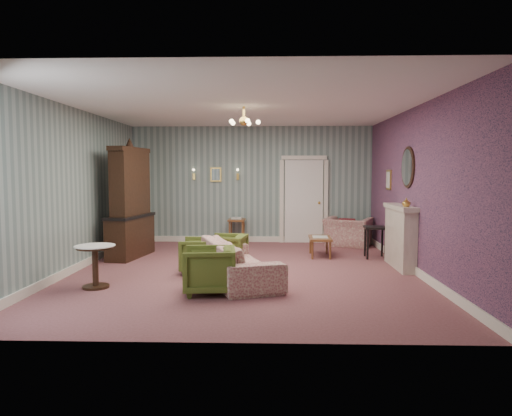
{
  "coord_description": "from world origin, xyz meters",
  "views": [
    {
      "loc": [
        0.46,
        -8.19,
        1.77
      ],
      "look_at": [
        0.2,
        0.4,
        1.1
      ],
      "focal_mm": 32.71,
      "sensor_mm": 36.0,
      "label": 1
    }
  ],
  "objects_px": {
    "olive_chair_b": "(200,253)",
    "olive_chair_c": "(227,249)",
    "side_table_black": "(375,242)",
    "sofa_chintz": "(238,254)",
    "dresser": "(130,199)",
    "pedestal_table": "(95,266)",
    "fireplace": "(400,236)",
    "coffee_table": "(320,247)",
    "olive_chair_a": "(209,268)",
    "wingback_chair": "(348,227)"
  },
  "relations": [
    {
      "from": "fireplace",
      "to": "side_table_black",
      "type": "relative_size",
      "value": 2.13
    },
    {
      "from": "olive_chair_b",
      "to": "dresser",
      "type": "height_order",
      "value": "dresser"
    },
    {
      "from": "olive_chair_b",
      "to": "olive_chair_c",
      "type": "bearing_deg",
      "value": 135.69
    },
    {
      "from": "side_table_black",
      "to": "pedestal_table",
      "type": "distance_m",
      "value": 5.46
    },
    {
      "from": "pedestal_table",
      "to": "fireplace",
      "type": "bearing_deg",
      "value": 18.17
    },
    {
      "from": "olive_chair_a",
      "to": "olive_chair_c",
      "type": "relative_size",
      "value": 1.1
    },
    {
      "from": "olive_chair_a",
      "to": "dresser",
      "type": "relative_size",
      "value": 0.31
    },
    {
      "from": "sofa_chintz",
      "to": "olive_chair_c",
      "type": "bearing_deg",
      "value": -3.8
    },
    {
      "from": "olive_chair_b",
      "to": "dresser",
      "type": "bearing_deg",
      "value": -130.6
    },
    {
      "from": "sofa_chintz",
      "to": "dresser",
      "type": "bearing_deg",
      "value": 30.25
    },
    {
      "from": "sofa_chintz",
      "to": "coffee_table",
      "type": "relative_size",
      "value": 2.8
    },
    {
      "from": "olive_chair_c",
      "to": "sofa_chintz",
      "type": "distance_m",
      "value": 1.06
    },
    {
      "from": "wingback_chair",
      "to": "pedestal_table",
      "type": "bearing_deg",
      "value": 65.64
    },
    {
      "from": "olive_chair_b",
      "to": "pedestal_table",
      "type": "distance_m",
      "value": 1.83
    },
    {
      "from": "olive_chair_b",
      "to": "coffee_table",
      "type": "distance_m",
      "value": 2.81
    },
    {
      "from": "olive_chair_c",
      "to": "sofa_chintz",
      "type": "relative_size",
      "value": 0.3
    },
    {
      "from": "dresser",
      "to": "pedestal_table",
      "type": "height_order",
      "value": "dresser"
    },
    {
      "from": "dresser",
      "to": "pedestal_table",
      "type": "distance_m",
      "value": 2.74
    },
    {
      "from": "olive_chair_a",
      "to": "olive_chair_c",
      "type": "height_order",
      "value": "olive_chair_a"
    },
    {
      "from": "sofa_chintz",
      "to": "side_table_black",
      "type": "height_order",
      "value": "sofa_chintz"
    },
    {
      "from": "sofa_chintz",
      "to": "fireplace",
      "type": "relative_size",
      "value": 1.61
    },
    {
      "from": "side_table_black",
      "to": "sofa_chintz",
      "type": "bearing_deg",
      "value": -142.72
    },
    {
      "from": "wingback_chair",
      "to": "pedestal_table",
      "type": "distance_m",
      "value": 6.17
    },
    {
      "from": "sofa_chintz",
      "to": "pedestal_table",
      "type": "bearing_deg",
      "value": 85.18
    },
    {
      "from": "olive_chair_a",
      "to": "pedestal_table",
      "type": "xyz_separation_m",
      "value": [
        -1.78,
        0.26,
        -0.05
      ]
    },
    {
      "from": "olive_chair_a",
      "to": "olive_chair_c",
      "type": "distance_m",
      "value": 1.83
    },
    {
      "from": "olive_chair_b",
      "to": "fireplace",
      "type": "height_order",
      "value": "fireplace"
    },
    {
      "from": "dresser",
      "to": "sofa_chintz",
      "type": "bearing_deg",
      "value": -31.66
    },
    {
      "from": "fireplace",
      "to": "olive_chair_a",
      "type": "bearing_deg",
      "value": -149.63
    },
    {
      "from": "side_table_black",
      "to": "dresser",
      "type": "bearing_deg",
      "value": 179.91
    },
    {
      "from": "dresser",
      "to": "fireplace",
      "type": "xyz_separation_m",
      "value": [
        5.29,
        -0.92,
        -0.62
      ]
    },
    {
      "from": "olive_chair_a",
      "to": "sofa_chintz",
      "type": "height_order",
      "value": "sofa_chintz"
    },
    {
      "from": "dresser",
      "to": "olive_chair_c",
      "type": "bearing_deg",
      "value": -16.96
    },
    {
      "from": "olive_chair_a",
      "to": "olive_chair_b",
      "type": "distance_m",
      "value": 1.44
    },
    {
      "from": "olive_chair_b",
      "to": "side_table_black",
      "type": "bearing_deg",
      "value": 113.56
    },
    {
      "from": "olive_chair_b",
      "to": "pedestal_table",
      "type": "relative_size",
      "value": 1.03
    },
    {
      "from": "side_table_black",
      "to": "olive_chair_b",
      "type": "bearing_deg",
      "value": -156.83
    },
    {
      "from": "olive_chair_c",
      "to": "olive_chair_b",
      "type": "bearing_deg",
      "value": -34.35
    },
    {
      "from": "wingback_chair",
      "to": "fireplace",
      "type": "distance_m",
      "value": 2.58
    },
    {
      "from": "olive_chair_c",
      "to": "pedestal_table",
      "type": "xyz_separation_m",
      "value": [
        -1.86,
        -1.56,
        -0.01
      ]
    },
    {
      "from": "coffee_table",
      "to": "pedestal_table",
      "type": "distance_m",
      "value": 4.63
    },
    {
      "from": "wingback_chair",
      "to": "coffee_table",
      "type": "relative_size",
      "value": 1.29
    },
    {
      "from": "olive_chair_b",
      "to": "sofa_chintz",
      "type": "distance_m",
      "value": 0.92
    },
    {
      "from": "olive_chair_a",
      "to": "pedestal_table",
      "type": "relative_size",
      "value": 1.14
    },
    {
      "from": "dresser",
      "to": "coffee_table",
      "type": "relative_size",
      "value": 3.0
    },
    {
      "from": "fireplace",
      "to": "side_table_black",
      "type": "distance_m",
      "value": 0.98
    },
    {
      "from": "fireplace",
      "to": "side_table_black",
      "type": "height_order",
      "value": "fireplace"
    },
    {
      "from": "wingback_chair",
      "to": "side_table_black",
      "type": "relative_size",
      "value": 1.57
    },
    {
      "from": "dresser",
      "to": "pedestal_table",
      "type": "relative_size",
      "value": 3.64
    },
    {
      "from": "olive_chair_c",
      "to": "wingback_chair",
      "type": "height_order",
      "value": "wingback_chair"
    }
  ]
}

